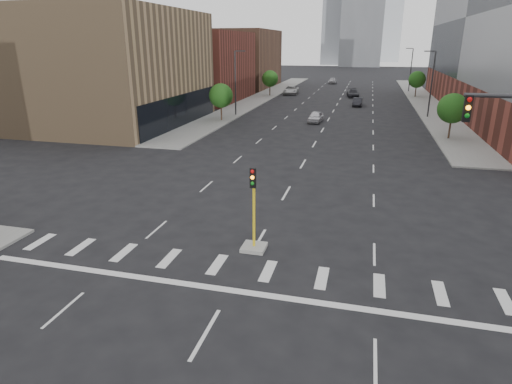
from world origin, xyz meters
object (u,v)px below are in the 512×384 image
at_px(car_deep_right, 353,93).
at_px(car_mid_right, 358,102).
at_px(car_near_left, 316,117).
at_px(median_traffic_signal, 254,232).
at_px(car_far_left, 291,90).
at_px(car_distant, 333,81).

bearing_deg(car_deep_right, car_mid_right, -91.56).
bearing_deg(car_deep_right, car_near_left, -104.29).
xyz_separation_m(car_near_left, car_mid_right, (4.95, 17.34, -0.02)).
relative_size(median_traffic_signal, car_deep_right, 0.86).
bearing_deg(median_traffic_signal, car_deep_right, 88.22).
height_order(car_near_left, car_deep_right, car_deep_right).
height_order(car_far_left, car_distant, car_far_left).
bearing_deg(car_near_left, car_deep_right, 86.56).
relative_size(car_far_left, car_deep_right, 1.17).
bearing_deg(car_mid_right, car_far_left, 135.26).
distance_m(median_traffic_signal, car_mid_right, 55.76).
distance_m(car_near_left, car_far_left, 33.25).
bearing_deg(car_mid_right, car_near_left, -104.24).
height_order(car_mid_right, car_deep_right, car_deep_right).
bearing_deg(car_deep_right, median_traffic_signal, -99.21).
xyz_separation_m(car_far_left, car_deep_right, (12.63, -1.81, -0.09)).
bearing_deg(car_distant, median_traffic_signal, -87.35).
bearing_deg(car_far_left, median_traffic_signal, -84.42).
xyz_separation_m(car_near_left, car_distant, (-2.70, 58.89, 0.07)).
bearing_deg(car_mid_right, car_distant, 102.13).
relative_size(car_mid_right, car_far_left, 0.69).
height_order(car_near_left, car_distant, car_distant).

